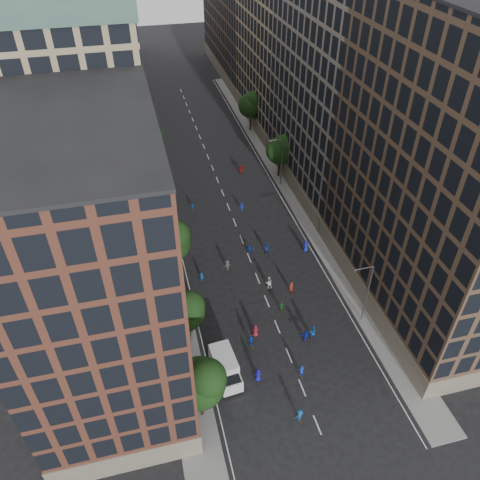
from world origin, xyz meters
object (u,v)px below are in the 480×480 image
(skater_1, at_px, (301,371))
(skater_2, at_px, (312,332))
(streetlamp_near, at_px, (366,291))
(streetlamp_far, at_px, (281,160))
(cargo_van, at_px, (225,367))
(skater_0, at_px, (258,375))

(skater_1, relative_size, skater_2, 0.88)
(streetlamp_near, bearing_deg, streetlamp_far, 90.00)
(cargo_van, bearing_deg, streetlamp_near, 6.76)
(cargo_van, bearing_deg, skater_1, -19.69)
(streetlamp_near, distance_m, skater_0, 16.33)
(cargo_van, xyz_separation_m, skater_2, (11.36, 2.78, -0.56))
(streetlamp_near, relative_size, skater_0, 4.93)
(skater_1, bearing_deg, streetlamp_near, -153.53)
(streetlamp_far, bearing_deg, skater_2, -101.30)
(skater_1, bearing_deg, streetlamp_far, -108.92)
(streetlamp_near, xyz_separation_m, streetlamp_far, (0.00, 33.00, 0.00))
(streetlamp_near, height_order, cargo_van, streetlamp_near)
(streetlamp_far, bearing_deg, skater_1, -104.37)
(streetlamp_far, relative_size, cargo_van, 1.61)
(streetlamp_near, bearing_deg, skater_1, -148.98)
(streetlamp_near, distance_m, skater_1, 12.43)
(streetlamp_near, distance_m, streetlamp_far, 33.00)
(skater_0, bearing_deg, cargo_van, -23.58)
(streetlamp_far, height_order, skater_1, streetlamp_far)
(cargo_van, height_order, skater_1, cargo_van)
(streetlamp_far, relative_size, skater_2, 4.72)
(skater_0, bearing_deg, streetlamp_near, -160.02)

